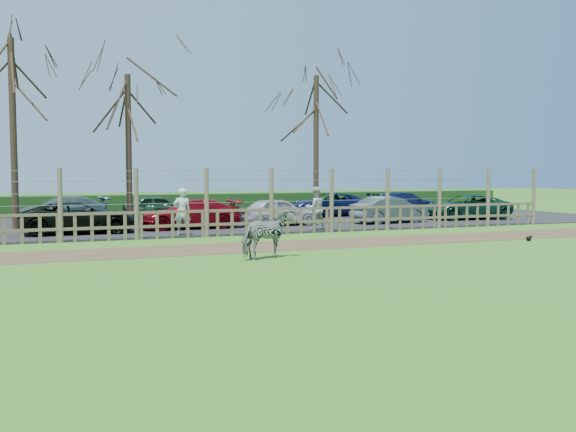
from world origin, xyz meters
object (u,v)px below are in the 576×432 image
object	(u,v)px
car_10	(159,208)
crow	(529,238)
tree_mid	(128,113)
car_5	(390,210)
visitor_a	(182,212)
car_9	(62,210)
tree_right	(316,112)
visitor_b	(315,208)
car_2	(80,217)
car_6	(466,207)
car_4	(278,212)
tree_left	(12,87)
car_13	(405,203)
car_3	(190,214)
zebra	(268,234)
car_12	(329,204)

from	to	relation	value
car_10	crow	bearing A→B (deg)	-141.27
tree_mid	car_5	size ratio (longest dim) A/B	1.87
visitor_a	car_9	world-z (taller)	visitor_a
tree_right	visitor_b	bearing A→B (deg)	-114.22
visitor_b	car_5	bearing A→B (deg)	-153.23
car_2	car_5	size ratio (longest dim) A/B	1.19
crow	car_10	size ratio (longest dim) A/B	0.07
visitor_a	car_9	distance (m)	8.64
tree_right	visitor_b	size ratio (longest dim) A/B	4.26
car_6	car_4	bearing A→B (deg)	-82.27
tree_left	car_9	xyz separation A→B (m)	(1.83, 3.87, -4.98)
car_6	car_13	distance (m)	4.50
car_3	zebra	bearing A→B (deg)	-1.52
tree_mid	car_3	xyz separation A→B (m)	(2.11, -2.28, -4.23)
car_2	car_6	world-z (taller)	same
tree_right	car_13	distance (m)	7.93
car_3	car_13	size ratio (longest dim) A/B	1.00
tree_mid	car_13	world-z (taller)	tree_mid
crow	car_6	bearing A→B (deg)	65.43
car_5	car_4	bearing A→B (deg)	77.70
car_5	car_9	xyz separation A→B (m)	(-13.93, 5.56, 0.00)
visitor_b	tree_left	bearing A→B (deg)	-15.79
car_9	car_10	distance (m)	4.44
crow	car_2	bearing A→B (deg)	150.15
tree_mid	car_2	distance (m)	5.50
car_2	tree_right	bearing A→B (deg)	-74.63
tree_right	car_2	distance (m)	12.56
car_10	car_12	size ratio (longest dim) A/B	0.82
tree_mid	car_2	world-z (taller)	tree_mid
car_2	car_12	xyz separation A→B (m)	(12.84, 5.17, 0.00)
tree_left	car_5	size ratio (longest dim) A/B	2.16
tree_mid	car_5	distance (m)	12.33
tree_right	visitor_a	size ratio (longest dim) A/B	4.26
crow	car_6	xyz separation A→B (m)	(3.99, 8.73, 0.55)
visitor_a	car_12	bearing A→B (deg)	-135.79
car_2	car_12	size ratio (longest dim) A/B	1.00
crow	car_3	xyz separation A→B (m)	(-9.82, 8.57, 0.55)
car_2	car_13	world-z (taller)	same
car_4	tree_right	bearing A→B (deg)	-53.89
visitor_a	tree_mid	bearing A→B (deg)	-69.21
crow	car_3	distance (m)	13.05
tree_left	car_3	distance (m)	8.37
car_2	crow	bearing A→B (deg)	-120.51
tree_mid	car_4	distance (m)	7.68
tree_mid	car_5	world-z (taller)	tree_mid
car_2	tree_mid	bearing A→B (deg)	-39.93
zebra	visitor_a	bearing A→B (deg)	-16.48
car_13	car_2	bearing A→B (deg)	103.61
car_10	car_13	size ratio (longest dim) A/B	0.85
tree_left	visitor_a	world-z (taller)	tree_left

